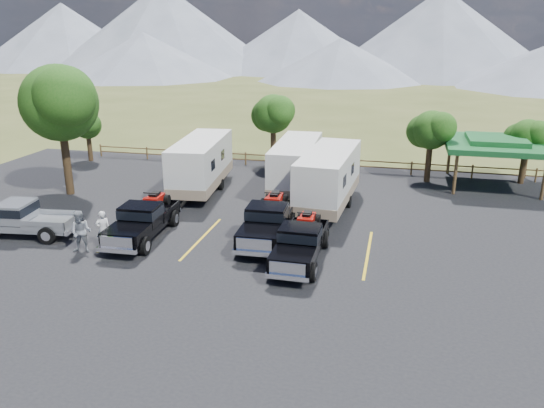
% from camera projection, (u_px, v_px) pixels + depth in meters
% --- Properties ---
extents(ground, '(320.00, 320.00, 0.00)m').
position_uv_depth(ground, '(213.00, 279.00, 21.66)').
color(ground, '#404A1F').
rests_on(ground, ground).
extents(asphalt_lot, '(44.00, 34.00, 0.04)m').
position_uv_depth(asphalt_lot, '(235.00, 250.00, 24.42)').
color(asphalt_lot, black).
rests_on(asphalt_lot, ground).
extents(stall_lines, '(12.12, 5.50, 0.01)m').
position_uv_depth(stall_lines, '(241.00, 242.00, 25.34)').
color(stall_lines, gold).
rests_on(stall_lines, asphalt_lot).
extents(tree_big_nw, '(5.54, 5.18, 7.84)m').
position_uv_depth(tree_big_nw, '(59.00, 103.00, 31.02)').
color(tree_big_nw, '#311F13').
rests_on(tree_big_nw, ground).
extents(tree_ne_a, '(3.11, 2.92, 4.76)m').
position_uv_depth(tree_ne_a, '(431.00, 130.00, 34.26)').
color(tree_ne_a, '#311F13').
rests_on(tree_ne_a, ground).
extents(tree_ne_b, '(2.77, 2.59, 4.27)m').
position_uv_depth(tree_ne_b, '(527.00, 137.00, 33.95)').
color(tree_ne_b, '#311F13').
rests_on(tree_ne_b, ground).
extents(tree_north, '(3.46, 3.24, 5.25)m').
position_uv_depth(tree_north, '(273.00, 114.00, 38.44)').
color(tree_north, '#311F13').
rests_on(tree_north, ground).
extents(tree_nw_small, '(2.59, 2.43, 3.85)m').
position_uv_depth(tree_nw_small, '(87.00, 125.00, 40.04)').
color(tree_nw_small, '#311F13').
rests_on(tree_nw_small, ground).
extents(rail_fence, '(36.12, 0.12, 1.00)m').
position_uv_depth(rail_fence, '(326.00, 162.00, 38.09)').
color(rail_fence, brown).
rests_on(rail_fence, ground).
extents(pavilion, '(6.20, 6.20, 3.22)m').
position_uv_depth(pavilion, '(496.00, 144.00, 33.57)').
color(pavilion, brown).
rests_on(pavilion, ground).
extents(mountain_range, '(209.00, 71.00, 20.00)m').
position_uv_depth(mountain_range, '(339.00, 37.00, 118.62)').
color(mountain_range, slate).
rests_on(mountain_range, ground).
extents(rig_left, '(2.29, 5.87, 1.93)m').
position_uv_depth(rig_left, '(143.00, 219.00, 25.63)').
color(rig_left, black).
rests_on(rig_left, asphalt_lot).
extents(rig_center, '(2.30, 6.07, 2.00)m').
position_uv_depth(rig_center, '(268.00, 220.00, 25.38)').
color(rig_center, black).
rests_on(rig_center, asphalt_lot).
extents(rig_right, '(1.98, 5.55, 1.85)m').
position_uv_depth(rig_right, '(301.00, 241.00, 23.06)').
color(rig_right, black).
rests_on(rig_right, asphalt_lot).
extents(trailer_left, '(3.23, 9.38, 3.24)m').
position_uv_depth(trailer_left, '(201.00, 164.00, 32.82)').
color(trailer_left, white).
rests_on(trailer_left, asphalt_lot).
extents(trailer_center, '(2.58, 9.03, 3.14)m').
position_uv_depth(trailer_center, '(296.00, 166.00, 32.64)').
color(trailer_center, white).
rests_on(trailer_center, asphalt_lot).
extents(trailer_right, '(2.90, 9.41, 3.26)m').
position_uv_depth(trailer_right, '(329.00, 179.00, 29.68)').
color(trailer_right, white).
rests_on(trailer_right, asphalt_lot).
extents(pickup_silver, '(5.89, 2.56, 1.71)m').
position_uv_depth(pickup_silver, '(20.00, 218.00, 25.87)').
color(pickup_silver, '#989CA1').
rests_on(pickup_silver, asphalt_lot).
extents(person_a, '(0.77, 0.75, 1.79)m').
position_uv_depth(person_a, '(103.00, 229.00, 24.44)').
color(person_a, silver).
rests_on(person_a, asphalt_lot).
extents(person_b, '(1.09, 0.92, 1.97)m').
position_uv_depth(person_b, '(81.00, 232.00, 23.89)').
color(person_b, gray).
rests_on(person_b, asphalt_lot).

